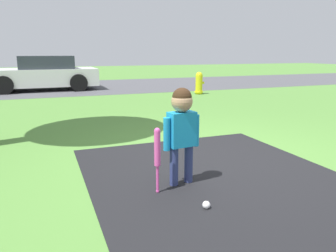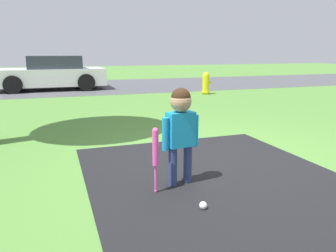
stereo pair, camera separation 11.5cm
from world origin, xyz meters
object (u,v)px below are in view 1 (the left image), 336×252
Objects in this scene: child at (182,123)px; fire_hydrant at (199,83)px; sports_ball at (206,205)px; baseball_bat at (157,151)px; parked_car at (43,74)px.

fire_hydrant is (3.65, 6.92, -0.31)m from child.
fire_hydrant reaches higher than sports_ball.
baseball_bat is at bearing -164.89° from child.
baseball_bat is at bearing 94.70° from parked_car.
child is at bearing 22.36° from baseball_bat.
fire_hydrant reaches higher than baseball_bat.
baseball_bat is 0.70m from sports_ball.
sports_ball is at bearing -115.91° from fire_hydrant.
sports_ball is 8.39m from fire_hydrant.
child reaches higher than baseball_bat.
parked_car is (-0.94, 10.24, 0.16)m from baseball_bat.
baseball_bat is 9.29× the size of sports_ball.
fire_hydrant is (3.96, 7.05, -0.08)m from baseball_bat.
parked_car reaches higher than sports_ball.
parked_car is at bearing 96.61° from sports_ball.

